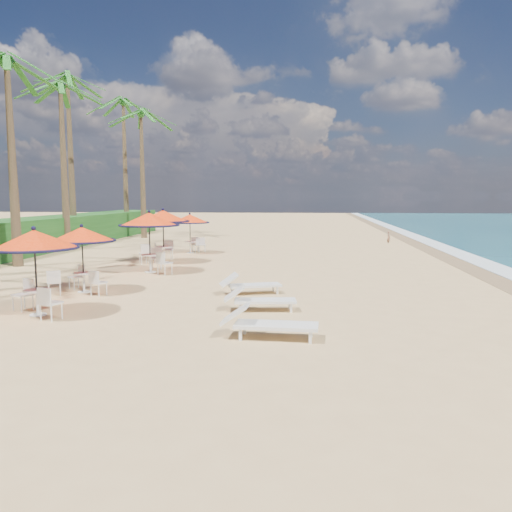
{
  "coord_description": "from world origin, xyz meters",
  "views": [
    {
      "loc": [
        1.62,
        -11.59,
        2.97
      ],
      "look_at": [
        -0.01,
        3.17,
        1.2
      ],
      "focal_mm": 35.0,
      "sensor_mm": 36.0,
      "label": 1
    }
  ],
  "objects_px": {
    "station_3": "(162,223)",
    "lounger_near": "(266,322)",
    "station_1": "(81,243)",
    "station_2": "(150,225)",
    "station_4": "(191,224)",
    "station_0": "(34,248)",
    "lounger_mid": "(258,299)",
    "lounger_far": "(248,284)"
  },
  "relations": [
    {
      "from": "station_3",
      "to": "station_4",
      "type": "distance_m",
      "value": 3.92
    },
    {
      "from": "station_1",
      "to": "lounger_far",
      "type": "bearing_deg",
      "value": 3.35
    },
    {
      "from": "station_0",
      "to": "lounger_near",
      "type": "distance_m",
      "value": 6.23
    },
    {
      "from": "station_3",
      "to": "lounger_far",
      "type": "xyz_separation_m",
      "value": [
        4.81,
        -6.94,
        -1.49
      ]
    },
    {
      "from": "station_3",
      "to": "station_4",
      "type": "height_order",
      "value": "station_3"
    },
    {
      "from": "lounger_mid",
      "to": "lounger_far",
      "type": "bearing_deg",
      "value": 96.16
    },
    {
      "from": "station_3",
      "to": "lounger_near",
      "type": "bearing_deg",
      "value": -63.6
    },
    {
      "from": "station_2",
      "to": "station_3",
      "type": "height_order",
      "value": "station_3"
    },
    {
      "from": "station_2",
      "to": "lounger_mid",
      "type": "height_order",
      "value": "station_2"
    },
    {
      "from": "station_1",
      "to": "lounger_mid",
      "type": "height_order",
      "value": "station_1"
    },
    {
      "from": "station_0",
      "to": "lounger_mid",
      "type": "xyz_separation_m",
      "value": [
        5.46,
        1.11,
        -1.4
      ]
    },
    {
      "from": "lounger_near",
      "to": "lounger_far",
      "type": "distance_m",
      "value": 4.83
    },
    {
      "from": "station_1",
      "to": "station_3",
      "type": "relative_size",
      "value": 0.86
    },
    {
      "from": "station_0",
      "to": "station_3",
      "type": "relative_size",
      "value": 0.91
    },
    {
      "from": "lounger_far",
      "to": "lounger_near",
      "type": "bearing_deg",
      "value": -97.98
    },
    {
      "from": "station_0",
      "to": "lounger_far",
      "type": "bearing_deg",
      "value": 33.83
    },
    {
      "from": "lounger_near",
      "to": "lounger_mid",
      "type": "relative_size",
      "value": 1.07
    },
    {
      "from": "lounger_mid",
      "to": "station_1",
      "type": "bearing_deg",
      "value": 154.36
    },
    {
      "from": "station_0",
      "to": "lounger_far",
      "type": "height_order",
      "value": "station_0"
    },
    {
      "from": "station_0",
      "to": "station_3",
      "type": "height_order",
      "value": "station_3"
    },
    {
      "from": "station_2",
      "to": "station_3",
      "type": "relative_size",
      "value": 1.0
    },
    {
      "from": "lounger_mid",
      "to": "lounger_far",
      "type": "distance_m",
      "value": 2.26
    },
    {
      "from": "station_0",
      "to": "lounger_mid",
      "type": "bearing_deg",
      "value": 11.45
    },
    {
      "from": "station_0",
      "to": "station_2",
      "type": "height_order",
      "value": "station_2"
    },
    {
      "from": "station_3",
      "to": "lounger_mid",
      "type": "relative_size",
      "value": 1.27
    },
    {
      "from": "station_3",
      "to": "lounger_mid",
      "type": "height_order",
      "value": "station_3"
    },
    {
      "from": "station_0",
      "to": "station_4",
      "type": "height_order",
      "value": "station_0"
    },
    {
      "from": "station_4",
      "to": "lounger_far",
      "type": "distance_m",
      "value": 11.76
    },
    {
      "from": "station_2",
      "to": "station_4",
      "type": "relative_size",
      "value": 1.15
    },
    {
      "from": "station_0",
      "to": "lounger_mid",
      "type": "relative_size",
      "value": 1.16
    },
    {
      "from": "station_2",
      "to": "lounger_near",
      "type": "relative_size",
      "value": 1.19
    },
    {
      "from": "lounger_near",
      "to": "station_1",
      "type": "bearing_deg",
      "value": 146.33
    },
    {
      "from": "lounger_far",
      "to": "station_4",
      "type": "bearing_deg",
      "value": 92.53
    },
    {
      "from": "station_3",
      "to": "lounger_mid",
      "type": "xyz_separation_m",
      "value": [
        5.34,
        -9.14,
        -1.49
      ]
    },
    {
      "from": "station_0",
      "to": "station_2",
      "type": "bearing_deg",
      "value": 85.44
    },
    {
      "from": "station_4",
      "to": "lounger_near",
      "type": "relative_size",
      "value": 1.04
    },
    {
      "from": "lounger_near",
      "to": "lounger_mid",
      "type": "height_order",
      "value": "lounger_near"
    },
    {
      "from": "station_0",
      "to": "lounger_near",
      "type": "relative_size",
      "value": 1.09
    },
    {
      "from": "station_0",
      "to": "lounger_far",
      "type": "xyz_separation_m",
      "value": [
        4.93,
        3.31,
        -1.4
      ]
    },
    {
      "from": "station_1",
      "to": "station_2",
      "type": "bearing_deg",
      "value": 79.16
    },
    {
      "from": "station_3",
      "to": "station_2",
      "type": "bearing_deg",
      "value": -81.2
    },
    {
      "from": "station_0",
      "to": "station_2",
      "type": "xyz_separation_m",
      "value": [
        0.58,
        7.27,
        0.16
      ]
    }
  ]
}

